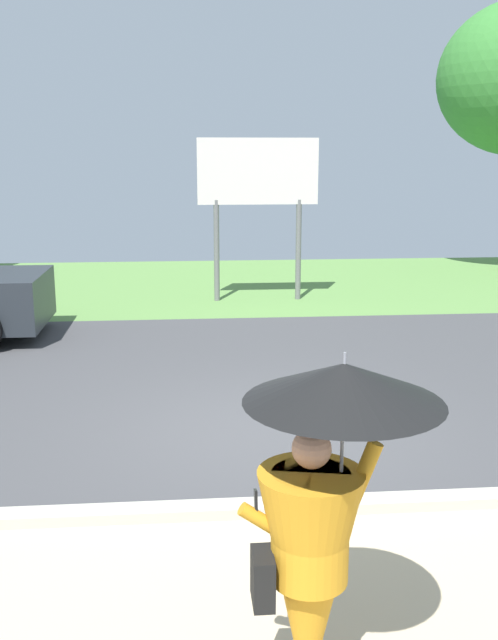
# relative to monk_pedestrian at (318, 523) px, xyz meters

# --- Properties ---
(ground_plane) EXTENTS (40.00, 22.00, 0.20)m
(ground_plane) POSITION_rel_monk_pedestrian_xyz_m (0.20, 7.26, -1.19)
(ground_plane) COLOR #424244
(monk_pedestrian) EXTENTS (1.12, 1.10, 2.13)m
(monk_pedestrian) POSITION_rel_monk_pedestrian_xyz_m (0.00, 0.00, 0.00)
(monk_pedestrian) COLOR orange
(monk_pedestrian) RESTS_ON ground_plane
(roadside_billboard) EXTENTS (2.60, 0.12, 3.50)m
(roadside_billboard) POSITION_rel_monk_pedestrian_xyz_m (0.87, 12.13, 1.41)
(roadside_billboard) COLOR slate
(roadside_billboard) RESTS_ON ground_plane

